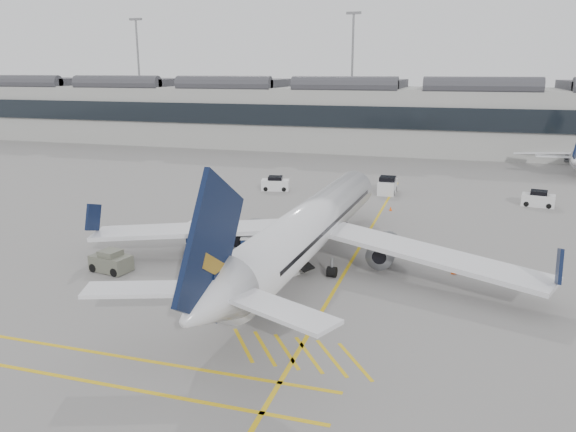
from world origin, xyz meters
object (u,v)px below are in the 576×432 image
(ramp_agent_b, at_px, (230,254))
(pushback_tug, at_px, (111,262))
(airliner_main, at_px, (308,228))
(baggage_cart_a, at_px, (286,254))
(belt_loader, at_px, (280,260))
(ramp_agent_a, at_px, (297,254))

(ramp_agent_b, xyz_separation_m, pushback_tug, (-7.67, -3.79, -0.11))
(airliner_main, distance_m, baggage_cart_a, 2.52)
(airliner_main, height_order, belt_loader, airliner_main)
(baggage_cart_a, bearing_deg, ramp_agent_b, 177.90)
(belt_loader, bearing_deg, ramp_agent_a, 73.38)
(baggage_cart_a, height_order, ramp_agent_a, baggage_cart_a)
(baggage_cart_a, bearing_deg, pushback_tug, -171.01)
(belt_loader, bearing_deg, airliner_main, 53.09)
(baggage_cart_a, xyz_separation_m, pushback_tug, (-11.85, -4.51, -0.31))
(ramp_agent_a, bearing_deg, baggage_cart_a, -166.63)
(airliner_main, distance_m, belt_loader, 3.15)
(airliner_main, height_order, ramp_agent_b, airliner_main)
(airliner_main, xyz_separation_m, belt_loader, (-1.87, -1.00, -2.33))
(baggage_cart_a, height_order, pushback_tug, baggage_cart_a)
(baggage_cart_a, xyz_separation_m, ramp_agent_b, (-4.18, -0.72, -0.20))
(airliner_main, bearing_deg, baggage_cart_a, -147.67)
(belt_loader, relative_size, ramp_agent_b, 3.01)
(ramp_agent_b, relative_size, pushback_tug, 0.52)
(airliner_main, distance_m, pushback_tug, 14.50)
(belt_loader, relative_size, pushback_tug, 1.58)
(airliner_main, relative_size, ramp_agent_a, 23.75)
(pushback_tug, bearing_deg, ramp_agent_b, 37.03)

